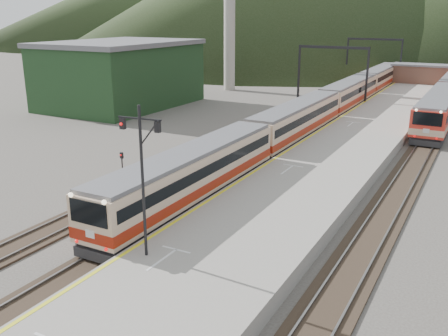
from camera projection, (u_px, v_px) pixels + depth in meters
The scene contains 16 objects.
ground at pixel (1, 322), 20.29m from camera, with size 400.00×400.00×0.00m, color #47423D.
track_main at pixel (315, 129), 53.93m from camera, with size 2.60×200.00×0.23m.
track_far at pixel (272, 125), 56.19m from camera, with size 2.60×200.00×0.23m.
track_second at pixel (428, 142), 48.73m from camera, with size 2.60×200.00×0.23m.
platform at pixel (363, 135), 49.58m from camera, with size 8.00×100.00×1.00m, color gray.
gantry_near at pixel (333, 64), 66.20m from camera, with size 9.55×0.25×8.00m.
gantry_far at pixel (374, 52), 87.24m from camera, with size 9.55×0.25×8.00m.
warehouse at pixel (121, 74), 67.01m from camera, with size 14.50×20.50×8.60m.
station_shed at pixel (421, 73), 82.63m from camera, with size 9.40×4.40×3.10m.
main_train at pixel (327, 106), 56.72m from camera, with size 2.81×77.12×3.43m.
second_train at pixel (448, 95), 63.44m from camera, with size 3.10×42.25×3.79m.
signal_mast at pixel (142, 167), 22.50m from camera, with size 2.20×0.36×7.22m.
short_signal_a at pixel (91, 210), 27.94m from camera, with size 0.23×0.17×2.27m.
short_signal_b at pixel (244, 139), 43.82m from camera, with size 0.26×0.21×2.27m.
short_signal_c at pixel (122, 163), 36.83m from camera, with size 0.23×0.17×2.27m.
worker at pixel (81, 219), 28.26m from camera, with size 0.63×0.42×1.74m, color black.
Camera 1 is at (16.31, -11.13, 12.00)m, focal length 40.00 mm.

